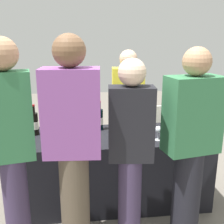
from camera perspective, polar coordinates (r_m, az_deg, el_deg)
name	(u,v)px	position (r m, az deg, el deg)	size (l,w,h in m)	color
ground_plane	(112,199)	(3.19, 0.00, -17.54)	(12.00, 12.00, 0.00)	slate
tasting_table	(112,168)	(3.00, 0.00, -11.55)	(1.97, 0.73, 0.75)	black
wine_bottle_0	(35,124)	(2.94, -15.78, -2.35)	(0.08, 0.08, 0.32)	black
wine_bottle_1	(55,124)	(2.91, -11.81, -2.44)	(0.07, 0.07, 0.32)	black
wine_bottle_2	(66,124)	(2.90, -9.62, -2.41)	(0.08, 0.08, 0.30)	black
wine_bottle_3	(76,121)	(2.97, -7.54, -1.95)	(0.08, 0.08, 0.31)	black
wine_bottle_4	(100,119)	(2.98, -2.58, -1.53)	(0.07, 0.07, 0.32)	black
wine_bottle_5	(121,119)	(3.01, 1.89, -1.38)	(0.07, 0.07, 0.33)	black
wine_bottle_6	(132,120)	(2.93, 4.25, -1.77)	(0.08, 0.08, 0.34)	black
wine_glass_0	(73,132)	(2.67, -8.14, -4.15)	(0.07, 0.07, 0.14)	silver
wine_glass_1	(127,129)	(2.73, 3.16, -3.62)	(0.07, 0.07, 0.14)	silver
wine_glass_2	(158,130)	(2.73, 9.55, -3.73)	(0.07, 0.07, 0.14)	silver
wine_glass_3	(182,127)	(2.88, 14.24, -3.02)	(0.07, 0.07, 0.14)	silver
server_pouring	(128,109)	(3.41, 3.25, 0.57)	(0.39, 0.23, 1.59)	black
guest_0	(10,144)	(2.15, -20.34, -6.27)	(0.38, 0.26, 1.74)	#3F3351
guest_1	(73,144)	(2.10, -8.14, -6.53)	(0.44, 0.26, 1.76)	brown
guest_2	(131,149)	(2.21, 3.88, -7.58)	(0.37, 0.23, 1.59)	#3F3351
guest_3	(190,143)	(2.35, 15.96, -6.20)	(0.47, 0.32, 1.67)	black
menu_board	(151,133)	(3.97, 8.14, -4.42)	(0.50, 0.03, 0.80)	white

